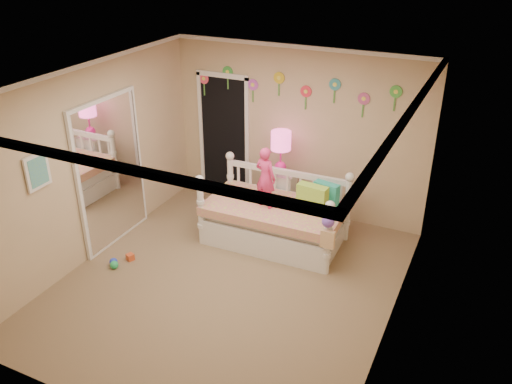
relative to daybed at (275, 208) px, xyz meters
The scene contains 18 objects.
floor 1.31m from the daybed, 95.24° to the right, with size 4.00×4.50×0.01m, color #7F684C.
ceiling 2.39m from the daybed, 95.24° to the right, with size 4.00×4.50×0.01m, color white.
back_wall 1.32m from the daybed, 95.86° to the left, with size 4.00×0.01×2.60m, color tan.
left_wall 2.54m from the daybed, 150.59° to the right, with size 0.01×4.50×2.60m, color tan.
right_wall 2.36m from the daybed, 32.16° to the right, with size 0.01×4.50×2.60m, color tan.
crown_molding 2.36m from the daybed, 95.24° to the right, with size 4.00×4.50×0.06m, color white, non-canonical shape.
daybed is the anchor object (origin of this frame).
pillow_turquoise 0.75m from the daybed, 21.91° to the left, with size 0.35×0.12×0.35m, color #24B792.
pillow_lime 0.60m from the daybed, ahead, with size 0.42×0.15×0.39m, color #9FD942.
child 0.51m from the daybed, 140.42° to the right, with size 0.32×0.21×0.87m, color #F2377D.
nightstand 0.77m from the daybed, 107.20° to the left, with size 0.44×0.34×0.74m, color white.
table_lamp 0.99m from the daybed, 107.20° to the left, with size 0.30×0.30×0.66m.
closet_doorway 1.79m from the daybed, 142.41° to the left, with size 0.90×0.04×2.07m, color black.
flower_decals 1.77m from the daybed, 100.74° to the left, with size 3.40×0.02×0.50m, color #B2668C, non-canonical shape.
mirror_closet 2.31m from the daybed, 156.75° to the right, with size 0.07×1.30×2.10m, color white.
wall_picture 3.12m from the daybed, 134.86° to the right, with size 0.05×0.34×0.42m, color white.
hanging_bag 1.06m from the daybed, 28.36° to the right, with size 0.20×0.16×0.36m, color beige, non-canonical shape.
toy_scatter 2.67m from the daybed, 134.94° to the right, with size 0.80×1.30×0.11m, color #996666, non-canonical shape.
Camera 1 is at (2.69, -4.87, 4.06)m, focal length 37.42 mm.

